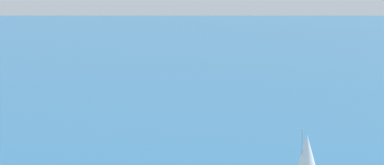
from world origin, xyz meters
name	(u,v)px	position (x,y,z in m)	size (l,w,h in m)	color
sailboat_offshore	(307,158)	(26.79, -6.28, 5.04)	(8.42, 6.91, 11.04)	#23478C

